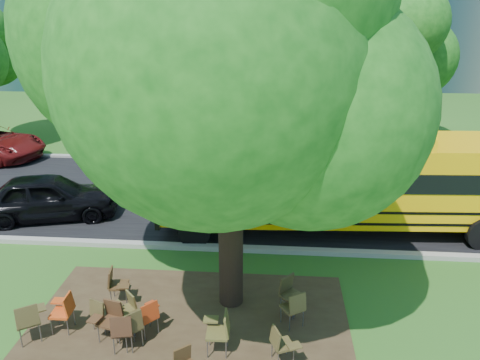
# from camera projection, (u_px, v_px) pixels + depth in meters

# --- Properties ---
(ground) EXTENTS (160.00, 160.00, 0.00)m
(ground) POSITION_uv_depth(u_px,v_px,m) (150.00, 311.00, 10.78)
(ground) COLOR #27581B
(ground) RESTS_ON ground
(dirt_patch) EXTENTS (7.00, 4.50, 0.03)m
(dirt_patch) POSITION_uv_depth(u_px,v_px,m) (189.00, 327.00, 10.24)
(dirt_patch) COLOR #382819
(dirt_patch) RESTS_ON ground
(asphalt_road) EXTENTS (80.00, 8.00, 0.04)m
(asphalt_road) POSITION_uv_depth(u_px,v_px,m) (199.00, 195.00, 17.31)
(asphalt_road) COLOR black
(asphalt_road) RESTS_ON ground
(kerb_near) EXTENTS (80.00, 0.25, 0.14)m
(kerb_near) POSITION_uv_depth(u_px,v_px,m) (177.00, 246.00, 13.56)
(kerb_near) COLOR gray
(kerb_near) RESTS_ON ground
(kerb_far) EXTENTS (80.00, 0.25, 0.14)m
(kerb_far) POSITION_uv_depth(u_px,v_px,m) (214.00, 160.00, 21.12)
(kerb_far) COLOR gray
(kerb_far) RESTS_ON ground
(bg_tree_2) EXTENTS (4.80, 4.80, 6.62)m
(bg_tree_2) POSITION_uv_depth(u_px,v_px,m) (130.00, 54.00, 24.62)
(bg_tree_2) COLOR black
(bg_tree_2) RESTS_ON ground
(bg_tree_3) EXTENTS (5.60, 5.60, 7.84)m
(bg_tree_3) POSITION_uv_depth(u_px,v_px,m) (392.00, 42.00, 21.50)
(bg_tree_3) COLOR black
(bg_tree_3) RESTS_ON ground
(main_tree) EXTENTS (7.13, 7.13, 9.00)m
(main_tree) POSITION_uv_depth(u_px,v_px,m) (229.00, 70.00, 9.23)
(main_tree) COLOR black
(main_tree) RESTS_ON ground
(school_bus) EXTENTS (11.97, 3.29, 2.90)m
(school_bus) POSITION_uv_depth(u_px,v_px,m) (375.00, 179.00, 14.17)
(school_bus) COLOR #E7AB07
(school_bus) RESTS_ON ground
(chair_0) EXTENTS (0.63, 0.79, 0.95)m
(chair_0) POSITION_uv_depth(u_px,v_px,m) (29.00, 318.00, 9.61)
(chair_0) COLOR #493F1F
(chair_0) RESTS_ON ground
(chair_1) EXTENTS (0.66, 0.52, 0.81)m
(chair_1) POSITION_uv_depth(u_px,v_px,m) (102.00, 311.00, 9.98)
(chair_1) COLOR #463B1E
(chair_1) RESTS_ON ground
(chair_2) EXTENTS (0.61, 0.77, 0.90)m
(chair_2) POSITION_uv_depth(u_px,v_px,m) (132.00, 324.00, 9.48)
(chair_2) COLOR #41371C
(chair_2) RESTS_ON ground
(chair_3) EXTENTS (0.68, 0.53, 0.89)m
(chair_3) POSITION_uv_depth(u_px,v_px,m) (110.00, 317.00, 9.72)
(chair_3) COLOR #472C19
(chair_3) RESTS_ON ground
(chair_4) EXTENTS (0.61, 0.63, 0.90)m
(chair_4) POSITION_uv_depth(u_px,v_px,m) (124.00, 328.00, 9.36)
(chair_4) COLOR #3D2415
(chair_4) RESTS_ON ground
(chair_6) EXTENTS (0.57, 0.61, 0.94)m
(chair_6) POSITION_uv_depth(u_px,v_px,m) (220.00, 328.00, 9.32)
(chair_6) COLOR brown
(chair_6) RESTS_ON ground
(chair_7) EXTENTS (0.64, 0.56, 0.82)m
(chair_7) POSITION_uv_depth(u_px,v_px,m) (281.00, 342.00, 9.04)
(chair_7) COLOR #4D4221
(chair_7) RESTS_ON ground
(chair_8) EXTENTS (0.54, 0.59, 0.90)m
(chair_8) POSITION_uv_depth(u_px,v_px,m) (64.00, 309.00, 9.97)
(chair_8) COLOR #C64415
(chair_8) RESTS_ON ground
(chair_9) EXTENTS (0.68, 0.54, 0.80)m
(chair_9) POSITION_uv_depth(u_px,v_px,m) (127.00, 306.00, 10.15)
(chair_9) COLOR brown
(chair_9) RESTS_ON ground
(chair_10) EXTENTS (0.59, 0.60, 0.89)m
(chair_10) POSITION_uv_depth(u_px,v_px,m) (116.00, 282.00, 10.92)
(chair_10) COLOR #49321A
(chair_10) RESTS_ON ground
(chair_11) EXTENTS (0.58, 0.73, 0.85)m
(chair_11) POSITION_uv_depth(u_px,v_px,m) (148.00, 314.00, 9.85)
(chair_11) COLOR #AC3412
(chair_11) RESTS_ON ground
(chair_12) EXTENTS (0.63, 0.79, 0.92)m
(chair_12) POSITION_uv_depth(u_px,v_px,m) (290.00, 292.00, 10.53)
(chair_12) COLOR #42381D
(chair_12) RESTS_ON ground
(chair_13) EXTENTS (0.60, 0.74, 0.90)m
(chair_13) POSITION_uv_depth(u_px,v_px,m) (295.00, 305.00, 10.09)
(chair_13) COLOR brown
(chair_13) RESTS_ON ground
(black_car) EXTENTS (4.73, 2.84, 1.51)m
(black_car) POSITION_uv_depth(u_px,v_px,m) (48.00, 197.00, 15.29)
(black_car) COLOR black
(black_car) RESTS_ON ground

